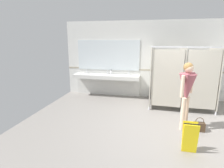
% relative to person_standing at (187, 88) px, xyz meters
% --- Properties ---
extents(ground_plane, '(7.66, 6.06, 0.10)m').
position_rel_person_standing_xyz_m(ground_plane, '(-0.42, -0.17, -1.10)').
color(ground_plane, gray).
extents(wall_back, '(7.66, 0.12, 2.87)m').
position_rel_person_standing_xyz_m(wall_back, '(-0.42, 2.62, 0.38)').
color(wall_back, silver).
rests_on(wall_back, ground_plane).
extents(wall_back_tile_band, '(7.66, 0.01, 0.06)m').
position_rel_person_standing_xyz_m(wall_back_tile_band, '(-0.42, 2.55, -0.00)').
color(wall_back_tile_band, '#9E937F').
rests_on(wall_back_tile_band, wall_back).
extents(vanity_counter, '(2.56, 0.58, 0.97)m').
position_rel_person_standing_xyz_m(vanity_counter, '(-2.57, 2.34, -0.42)').
color(vanity_counter, silver).
rests_on(vanity_counter, ground_plane).
extents(mirror_panel, '(2.46, 0.02, 1.15)m').
position_rel_person_standing_xyz_m(mirror_panel, '(-2.57, 2.54, 0.53)').
color(mirror_panel, silver).
rests_on(mirror_panel, wall_back).
extents(bathroom_stalls, '(2.01, 1.49, 1.99)m').
position_rel_person_standing_xyz_m(bathroom_stalls, '(0.09, 1.59, -0.01)').
color(bathroom_stalls, '#B2AD9E').
rests_on(bathroom_stalls, ground_plane).
extents(person_standing, '(0.55, 0.55, 1.66)m').
position_rel_person_standing_xyz_m(person_standing, '(0.00, 0.00, 0.00)').
color(person_standing, beige).
rests_on(person_standing, ground_plane).
extents(handbag, '(0.26, 0.14, 0.36)m').
position_rel_person_standing_xyz_m(handbag, '(0.35, -0.08, -0.93)').
color(handbag, '#3F2D1E').
rests_on(handbag, ground_plane).
extents(soap_dispenser, '(0.07, 0.07, 0.18)m').
position_rel_person_standing_xyz_m(soap_dispenser, '(-2.42, 2.42, -0.12)').
color(soap_dispenser, white).
rests_on(soap_dispenser, vanity_counter).
extents(wet_floor_sign, '(0.28, 0.19, 0.62)m').
position_rel_person_standing_xyz_m(wet_floor_sign, '(-0.04, -1.08, -0.73)').
color(wet_floor_sign, yellow).
rests_on(wet_floor_sign, ground_plane).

